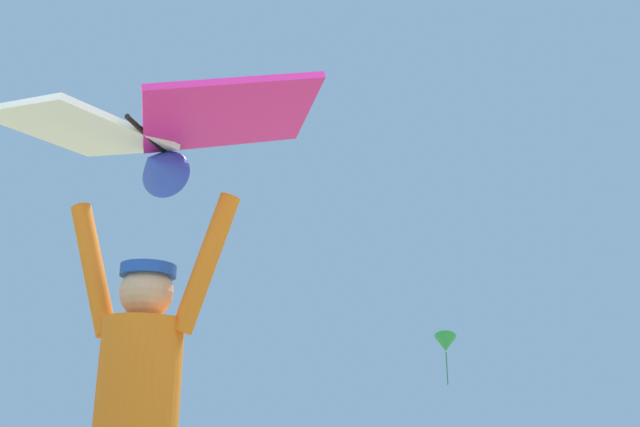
{
  "coord_description": "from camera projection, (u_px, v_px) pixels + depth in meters",
  "views": [
    {
      "loc": [
        1.54,
        -2.1,
        0.9
      ],
      "look_at": [
        -0.38,
        1.88,
        2.37
      ],
      "focal_mm": 37.91,
      "sensor_mm": 36.0,
      "label": 1
    }
  ],
  "objects": [
    {
      "name": "held_stunt_kite",
      "position": [
        153.0,
        135.0,
        3.07
      ],
      "size": [
        1.62,
        1.03,
        0.39
      ],
      "color": "black"
    },
    {
      "name": "distant_kite_green_mid_right",
      "position": [
        446.0,
        344.0,
        34.01
      ],
      "size": [
        1.62,
        1.76,
        2.73
      ],
      "color": "green"
    }
  ]
}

